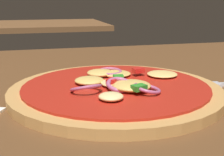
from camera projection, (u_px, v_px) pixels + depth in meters
The scene contains 3 objects.
dining_table at pixel (138, 106), 0.43m from camera, with size 1.38×0.90×0.03m.
pizza at pixel (116, 89), 0.43m from camera, with size 0.29×0.29×0.03m.
background_table at pixel (39, 25), 1.66m from camera, with size 0.68×0.52×0.03m.
Camera 1 is at (-0.14, -0.38, 0.16)m, focal length 50.73 mm.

